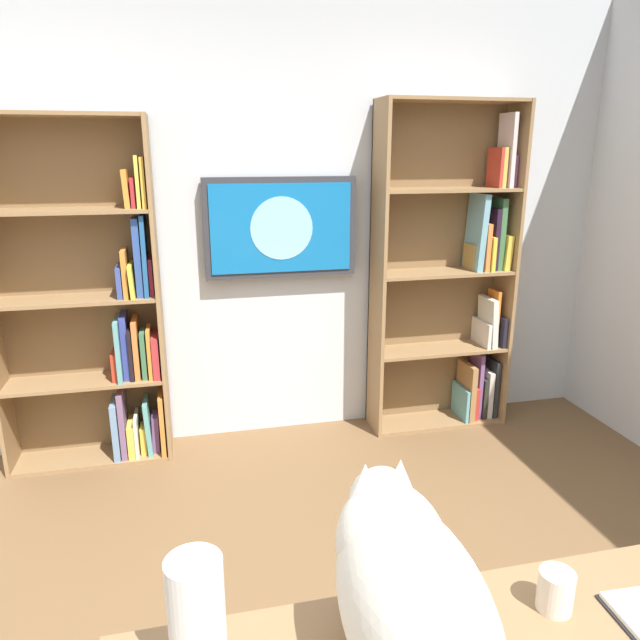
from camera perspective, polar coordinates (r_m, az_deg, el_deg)
name	(u,v)px	position (r m, az deg, el deg)	size (l,w,h in m)	color
wall_back	(266,223)	(3.61, -5.29, 9.35)	(4.52, 0.06, 2.70)	silver
bookshelf_left	(456,281)	(3.87, 13.14, 3.72)	(0.90, 0.28, 2.07)	#937047
bookshelf_right	(100,317)	(3.54, -20.67, 0.27)	(0.91, 0.28, 1.96)	#937047
wall_mounted_tv	(281,228)	(3.54, -3.84, 8.97)	(0.91, 0.07, 0.59)	#333338
cat	(405,588)	(1.26, 8.33, -24.40)	(0.26, 0.69, 0.38)	silver
paper_towel_roll	(197,621)	(1.28, -11.88, -26.81)	(0.11, 0.11, 0.27)	white
coffee_mug	(556,591)	(1.55, 21.97, -23.27)	(0.08, 0.08, 0.10)	white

